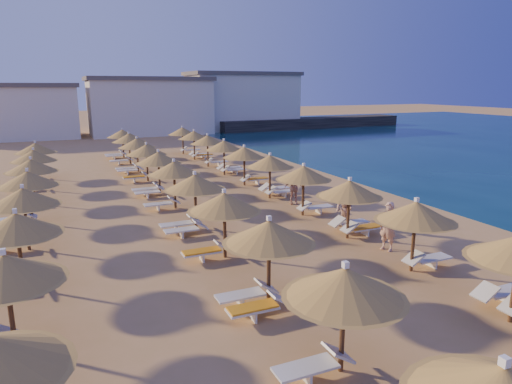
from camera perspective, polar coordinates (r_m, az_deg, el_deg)
name	(u,v)px	position (r m, az deg, el deg)	size (l,w,h in m)	color
ground	(281,247)	(18.09, 3.11, -6.86)	(220.00, 220.00, 0.00)	tan
jetty	(312,123)	(69.71, 6.98, 8.58)	(30.00, 4.00, 1.50)	black
hotel_blocks	(150,105)	(62.91, -13.11, 10.55)	(45.67, 10.36, 8.10)	silver
parasol_row_east	(286,168)	(23.64, 3.72, 3.07)	(2.71, 44.19, 2.59)	brown
parasol_row_west	(184,176)	(21.73, -9.04, 2.04)	(2.71, 44.19, 2.59)	brown
parasol_row_inland	(26,188)	(21.11, -26.83, 0.44)	(2.71, 29.10, 2.59)	brown
loungers	(203,210)	(22.11, -6.58, -2.26)	(15.29, 42.04, 0.66)	white
beachgoer_a	(388,226)	(18.14, 16.22, -4.16)	(0.69, 0.46, 1.90)	tan
beachgoer_b	(344,209)	(20.51, 10.99, -2.05)	(0.87, 0.67, 1.78)	tan
beachgoer_c	(294,188)	(24.35, 4.72, 0.45)	(1.00, 0.42, 1.71)	tan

